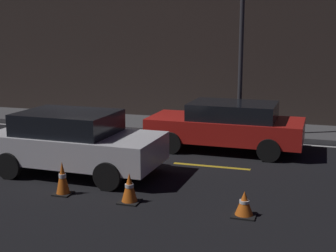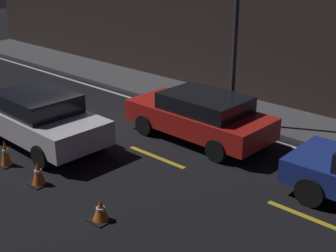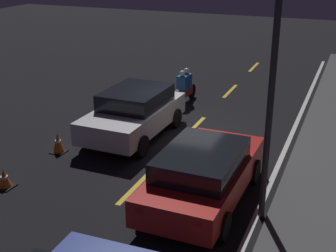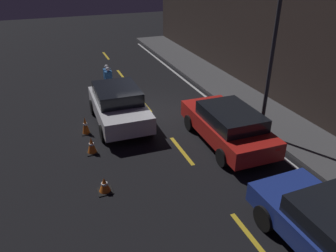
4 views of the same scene
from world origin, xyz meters
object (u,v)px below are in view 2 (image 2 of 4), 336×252
sedan_white (41,118)px  traffic_cone_far (101,211)px  taxi_red (200,115)px  traffic_cone_near (5,153)px  street_lamp (236,24)px  traffic_cone_mid (38,173)px

sedan_white → traffic_cone_far: sedan_white is taller
sedan_white → taxi_red: sedan_white is taller
taxi_red → traffic_cone_near: size_ratio=6.13×
sedan_white → street_lamp: 6.25m
sedan_white → taxi_red: bearing=48.1°
street_lamp → traffic_cone_near: bearing=-113.5°
taxi_red → traffic_cone_far: taxi_red is taller
traffic_cone_near → traffic_cone_far: size_ratio=1.48×
traffic_cone_mid → traffic_cone_far: (2.31, -0.01, -0.07)m
traffic_cone_mid → street_lamp: size_ratio=0.11×
taxi_red → traffic_cone_mid: (-1.08, -4.82, -0.45)m
taxi_red → traffic_cone_near: 5.48m
sedan_white → street_lamp: size_ratio=0.72×
sedan_white → taxi_red: (3.11, 3.33, -0.04)m
sedan_white → traffic_cone_mid: sedan_white is taller
traffic_cone_near → traffic_cone_far: (3.83, -0.03, -0.12)m
taxi_red → traffic_cone_mid: size_ratio=7.16×
taxi_red → street_lamp: street_lamp is taller
traffic_cone_far → traffic_cone_mid: bearing=179.7°
traffic_cone_mid → traffic_cone_near: bearing=179.4°
traffic_cone_near → sedan_white: bearing=109.2°
traffic_cone_mid → traffic_cone_far: 2.31m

